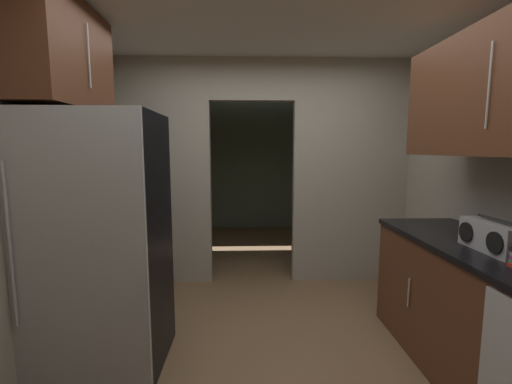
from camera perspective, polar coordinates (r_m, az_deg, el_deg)
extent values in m
plane|color=brown|center=(2.71, 3.75, -27.84)|extent=(20.00, 20.00, 0.00)
cube|color=silver|center=(2.92, 3.12, 28.12)|extent=(3.72, 7.39, 0.06)
cube|color=#ADA899|center=(4.02, -15.04, 3.08)|extent=(1.03, 0.12, 2.57)
cube|color=#ADA899|center=(4.10, 15.54, 3.14)|extent=(1.33, 0.12, 2.57)
cube|color=#ADA899|center=(3.98, -0.70, 18.48)|extent=(0.96, 0.12, 0.47)
cube|color=slate|center=(6.71, 0.09, 4.88)|extent=(3.32, 0.10, 2.57)
cube|color=slate|center=(5.48, -16.49, 4.06)|extent=(0.10, 2.79, 2.57)
cube|color=slate|center=(5.62, 17.28, 4.10)|extent=(0.10, 2.79, 2.57)
cube|color=black|center=(2.65, -24.70, -7.75)|extent=(0.85, 0.69, 1.81)
cube|color=#B7BABC|center=(2.34, -28.13, -9.91)|extent=(0.85, 0.03, 1.81)
cylinder|color=#B7BABC|center=(2.47, -36.24, -7.39)|extent=(0.02, 0.02, 0.99)
cube|color=brown|center=(2.70, 35.65, -18.54)|extent=(0.63, 2.13, 0.89)
cube|color=black|center=(2.54, 36.43, -8.93)|extent=(0.67, 2.13, 0.04)
cylinder|color=#B7BABC|center=(2.17, 36.43, -23.76)|extent=(0.01, 0.01, 0.22)
cylinder|color=#B7BABC|center=(2.88, 24.42, -15.23)|extent=(0.01, 0.01, 0.22)
cylinder|color=#B7BABC|center=(2.37, 34.73, 14.58)|extent=(0.01, 0.01, 0.48)
cube|color=brown|center=(2.82, -30.00, 19.33)|extent=(0.34, 0.94, 0.71)
cylinder|color=#B7BABC|center=(2.74, -26.43, 19.91)|extent=(0.01, 0.01, 0.43)
cube|color=#B2B2B7|center=(2.54, 35.24, -6.24)|extent=(0.17, 0.42, 0.18)
cylinder|color=#262626|center=(2.52, 35.43, -3.77)|extent=(0.02, 0.29, 0.02)
cylinder|color=black|center=(2.39, 35.36, -7.02)|extent=(0.01, 0.13, 0.13)
cylinder|color=black|center=(2.59, 31.98, -5.78)|extent=(0.01, 0.13, 0.13)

